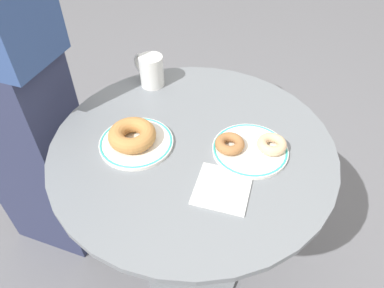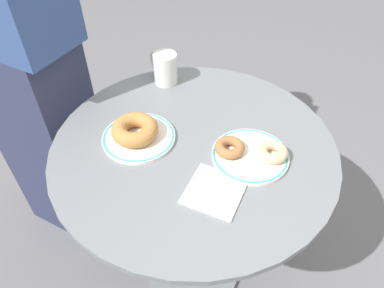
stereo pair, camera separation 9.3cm
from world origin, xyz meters
name	(u,v)px [view 2 (the right image)]	position (x,y,z in m)	size (l,w,h in m)	color
ground_plane	(193,269)	(0.00, 0.00, -0.01)	(7.00, 7.00, 0.02)	slate
cafe_table	(194,189)	(0.00, 0.00, 0.52)	(0.78, 0.78, 0.72)	slate
plate_left	(139,137)	(-0.15, 0.00, 0.72)	(0.20, 0.20, 0.01)	white
plate_right	(250,155)	(0.15, -0.03, 0.72)	(0.20, 0.20, 0.01)	white
donut_old_fashioned	(135,129)	(-0.16, 0.00, 0.75)	(0.13, 0.13, 0.04)	#BC7F42
donut_glazed	(273,152)	(0.21, -0.03, 0.74)	(0.08, 0.08, 0.03)	#E0B789
donut_cinnamon	(230,147)	(0.10, -0.03, 0.74)	(0.08, 0.08, 0.03)	#A36B3D
paper_napkin	(215,191)	(0.07, -0.16, 0.72)	(0.13, 0.13, 0.01)	white
coffee_mug	(165,68)	(-0.13, 0.29, 0.77)	(0.10, 0.10, 0.10)	white
person_figure	(17,53)	(-0.57, 0.21, 0.83)	(0.45, 0.34, 1.69)	#2D3351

